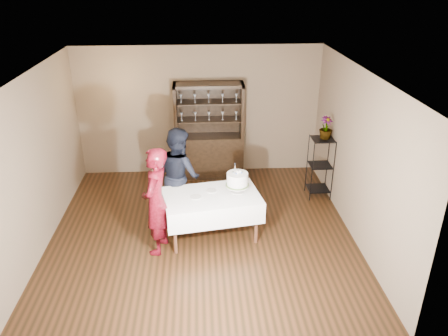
{
  "coord_description": "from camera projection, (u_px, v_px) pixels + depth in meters",
  "views": [
    {
      "loc": [
        -0.0,
        -6.23,
        4.1
      ],
      "look_at": [
        0.38,
        0.1,
        1.15
      ],
      "focal_mm": 35.0,
      "sensor_mm": 36.0,
      "label": 1
    }
  ],
  "objects": [
    {
      "name": "floor",
      "position": [
        202.0,
        233.0,
        7.37
      ],
      "size": [
        5.0,
        5.0,
        0.0
      ],
      "primitive_type": "plane",
      "color": "black",
      "rests_on": "ground"
    },
    {
      "name": "woman",
      "position": [
        156.0,
        201.0,
        6.59
      ],
      "size": [
        0.54,
        0.71,
        1.73
      ],
      "primitive_type": "imported",
      "rotation": [
        0.0,
        0.0,
        -1.79
      ],
      "color": "#36040A",
      "rests_on": "floor"
    },
    {
      "name": "wall_left",
      "position": [
        37.0,
        164.0,
        6.67
      ],
      "size": [
        0.02,
        5.0,
        2.7
      ],
      "primitive_type": "cube",
      "color": "brown",
      "rests_on": "floor"
    },
    {
      "name": "back_wall",
      "position": [
        199.0,
        111.0,
        9.07
      ],
      "size": [
        5.0,
        0.02,
        2.7
      ],
      "primitive_type": "cube",
      "color": "brown",
      "rests_on": "floor"
    },
    {
      "name": "ceiling",
      "position": [
        198.0,
        74.0,
        6.23
      ],
      "size": [
        5.0,
        5.0,
        0.0
      ],
      "primitive_type": "plane",
      "rotation": [
        3.14,
        0.0,
        0.0
      ],
      "color": "white",
      "rests_on": "back_wall"
    },
    {
      "name": "potted_plant",
      "position": [
        326.0,
        128.0,
        8.0
      ],
      "size": [
        0.32,
        0.32,
        0.43
      ],
      "primitive_type": "imported",
      "rotation": [
        0.0,
        0.0,
        0.45
      ],
      "color": "#4B6A32",
      "rests_on": "plant_etagere"
    },
    {
      "name": "cake",
      "position": [
        237.0,
        180.0,
        7.0
      ],
      "size": [
        0.39,
        0.39,
        0.53
      ],
      "rotation": [
        0.0,
        0.0,
        -0.14
      ],
      "color": "silver",
      "rests_on": "cake_table"
    },
    {
      "name": "plate_far",
      "position": [
        211.0,
        191.0,
        7.11
      ],
      "size": [
        0.21,
        0.21,
        0.01
      ],
      "primitive_type": "cylinder",
      "rotation": [
        0.0,
        0.0,
        -0.24
      ],
      "color": "silver",
      "rests_on": "cake_table"
    },
    {
      "name": "plant_etagere",
      "position": [
        320.0,
        165.0,
        8.31
      ],
      "size": [
        0.42,
        0.42,
        1.2
      ],
      "color": "black",
      "rests_on": "floor"
    },
    {
      "name": "plate_near",
      "position": [
        196.0,
        197.0,
        6.92
      ],
      "size": [
        0.18,
        0.18,
        0.01
      ],
      "primitive_type": "cylinder",
      "rotation": [
        0.0,
        0.0,
        -0.01
      ],
      "color": "silver",
      "rests_on": "cake_table"
    },
    {
      "name": "china_hutch",
      "position": [
        209.0,
        146.0,
        9.14
      ],
      "size": [
        1.4,
        0.48,
        2.0
      ],
      "color": "black",
      "rests_on": "floor"
    },
    {
      "name": "man",
      "position": [
        179.0,
        174.0,
        7.49
      ],
      "size": [
        1.0,
        1.04,
        1.69
      ],
      "primitive_type": "imported",
      "rotation": [
        0.0,
        0.0,
        2.19
      ],
      "color": "black",
      "rests_on": "floor"
    },
    {
      "name": "cake_table",
      "position": [
        212.0,
        205.0,
        7.06
      ],
      "size": [
        1.66,
        1.18,
        0.76
      ],
      "rotation": [
        0.0,
        0.0,
        0.16
      ],
      "color": "white",
      "rests_on": "floor"
    },
    {
      "name": "wall_right",
      "position": [
        357.0,
        156.0,
        6.94
      ],
      "size": [
        0.02,
        5.0,
        2.7
      ],
      "primitive_type": "cube",
      "color": "brown",
      "rests_on": "floor"
    }
  ]
}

